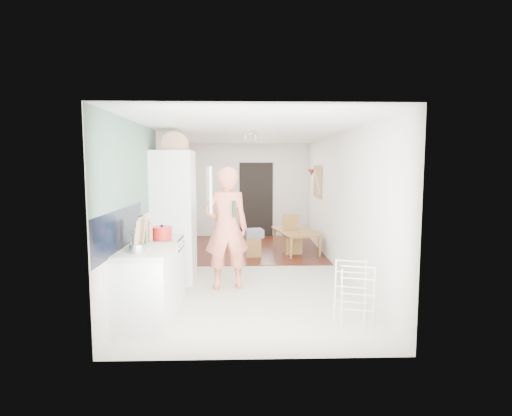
{
  "coord_description": "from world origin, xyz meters",
  "views": [
    {
      "loc": [
        -0.11,
        -7.27,
        1.9
      ],
      "look_at": [
        0.1,
        0.2,
        1.12
      ],
      "focal_mm": 28.0,
      "sensor_mm": 36.0,
      "label": 1
    }
  ],
  "objects_px": {
    "dining_table": "(297,243)",
    "dining_chair": "(293,235)",
    "drying_rack": "(354,294)",
    "stool": "(253,247)",
    "person": "(226,217)"
  },
  "relations": [
    {
      "from": "dining_chair",
      "to": "stool",
      "type": "bearing_deg",
      "value": -170.24
    },
    {
      "from": "person",
      "to": "drying_rack",
      "type": "distance_m",
      "value": 2.31
    },
    {
      "from": "person",
      "to": "stool",
      "type": "relative_size",
      "value": 5.37
    },
    {
      "from": "stool",
      "to": "drying_rack",
      "type": "height_order",
      "value": "drying_rack"
    },
    {
      "from": "person",
      "to": "dining_chair",
      "type": "xyz_separation_m",
      "value": [
        1.32,
        2.43,
        -0.7
      ]
    },
    {
      "from": "drying_rack",
      "to": "dining_chair",
      "type": "bearing_deg",
      "value": 111.13
    },
    {
      "from": "dining_table",
      "to": "drying_rack",
      "type": "height_order",
      "value": "drying_rack"
    },
    {
      "from": "dining_table",
      "to": "drying_rack",
      "type": "relative_size",
      "value": 1.53
    },
    {
      "from": "dining_table",
      "to": "dining_chair",
      "type": "height_order",
      "value": "dining_chair"
    },
    {
      "from": "dining_table",
      "to": "dining_chair",
      "type": "bearing_deg",
      "value": 132.61
    },
    {
      "from": "dining_table",
      "to": "dining_chair",
      "type": "relative_size",
      "value": 1.4
    },
    {
      "from": "person",
      "to": "stool",
      "type": "xyz_separation_m",
      "value": [
        0.46,
        2.18,
        -0.91
      ]
    },
    {
      "from": "person",
      "to": "dining_table",
      "type": "bearing_deg",
      "value": -129.36
    },
    {
      "from": "dining_table",
      "to": "drying_rack",
      "type": "bearing_deg",
      "value": 170.88
    },
    {
      "from": "person",
      "to": "dining_chair",
      "type": "bearing_deg",
      "value": -128.82
    }
  ]
}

